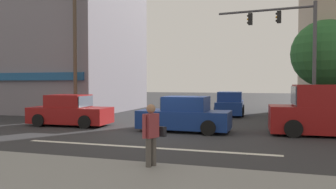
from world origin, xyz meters
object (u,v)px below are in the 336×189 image
(sedan_crossing_rightbound, at_px, (230,105))
(sedan_approaching_near, at_px, (70,112))
(utility_pole_near_left, at_px, (75,43))
(traffic_light_mast, at_px, (293,43))
(pedestrian_foreground_with_bag, at_px, (152,134))
(street_tree, at_px, (326,54))
(van_parked_curbside, at_px, (330,111))
(sedan_crossing_leftbound, at_px, (184,116))

(sedan_crossing_rightbound, bearing_deg, sedan_approaching_near, -132.10)
(utility_pole_near_left, bearing_deg, sedan_approaching_near, -62.30)
(traffic_light_mast, xyz_separation_m, pedestrian_foreground_with_bag, (-3.89, -10.24, -3.22))
(utility_pole_near_left, distance_m, pedestrian_foreground_with_bag, 13.37)
(sedan_approaching_near, bearing_deg, pedestrian_foreground_with_bag, -45.26)
(street_tree, distance_m, van_parked_curbside, 5.52)
(sedan_crossing_leftbound, relative_size, pedestrian_foreground_with_bag, 2.47)
(sedan_approaching_near, bearing_deg, traffic_light_mast, 16.25)
(sedan_approaching_near, bearing_deg, street_tree, 22.01)
(traffic_light_mast, distance_m, van_parked_curbside, 4.41)
(street_tree, relative_size, pedestrian_foreground_with_bag, 3.36)
(traffic_light_mast, height_order, van_parked_curbside, traffic_light_mast)
(street_tree, relative_size, sedan_crossing_leftbound, 1.36)
(street_tree, distance_m, traffic_light_mast, 2.67)
(sedan_approaching_near, xyz_separation_m, pedestrian_foreground_with_bag, (7.00, -7.06, 0.24))
(utility_pole_near_left, relative_size, pedestrian_foreground_with_bag, 5.27)
(pedestrian_foreground_with_bag, bearing_deg, street_tree, 65.06)
(utility_pole_near_left, distance_m, traffic_light_mast, 12.31)
(pedestrian_foreground_with_bag, bearing_deg, traffic_light_mast, 69.21)
(traffic_light_mast, height_order, sedan_approaching_near, traffic_light_mast)
(sedan_crossing_rightbound, xyz_separation_m, sedan_approaching_near, (-7.21, -7.98, 0.00))
(street_tree, relative_size, traffic_light_mast, 0.91)
(utility_pole_near_left, height_order, pedestrian_foreground_with_bag, utility_pole_near_left)
(sedan_crossing_leftbound, bearing_deg, van_parked_curbside, 5.71)
(sedan_crossing_leftbound, height_order, sedan_approaching_near, same)
(utility_pole_near_left, xyz_separation_m, sedan_crossing_rightbound, (8.62, 5.29, -3.84))
(van_parked_curbside, bearing_deg, pedestrian_foreground_with_bag, -124.67)
(street_tree, distance_m, pedestrian_foreground_with_bag, 13.73)
(utility_pole_near_left, distance_m, sedan_crossing_rightbound, 10.82)
(street_tree, distance_m, sedan_approaching_near, 14.00)
(utility_pole_near_left, xyz_separation_m, van_parked_curbside, (13.56, -2.32, -3.54))
(traffic_light_mast, xyz_separation_m, sedan_crossing_leftbound, (-4.79, -3.40, -3.46))
(utility_pole_near_left, bearing_deg, pedestrian_foreground_with_bag, -49.22)
(traffic_light_mast, bearing_deg, utility_pole_near_left, -177.76)
(utility_pole_near_left, bearing_deg, van_parked_curbside, -9.69)
(utility_pole_near_left, bearing_deg, sedan_crossing_leftbound, -21.26)
(van_parked_curbside, bearing_deg, sedan_crossing_leftbound, -174.29)
(sedan_crossing_leftbound, relative_size, sedan_approaching_near, 0.99)
(traffic_light_mast, relative_size, sedan_crossing_leftbound, 1.50)
(sedan_crossing_rightbound, distance_m, sedan_approaching_near, 10.76)
(street_tree, bearing_deg, van_parked_curbside, -96.26)
(traffic_light_mast, bearing_deg, street_tree, 47.57)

